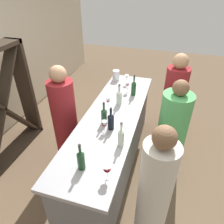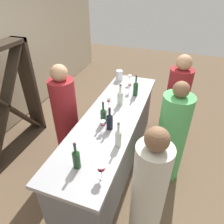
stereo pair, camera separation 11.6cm
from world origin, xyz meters
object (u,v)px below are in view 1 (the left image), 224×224
(person_left_guest, at_px, (173,103))
(wine_glass_far_right, at_px, (108,101))
(wine_glass_far_left, at_px, (104,125))
(person_server_behind, at_px, (65,121))
(wine_glass_near_right, at_px, (127,85))
(wine_glass_far_center, at_px, (127,77))
(water_pitcher, at_px, (116,75))
(wine_bottle_far_right_olive_green, at_px, (134,88))
(wine_bottle_second_left_clear_pale, at_px, (121,137))
(wine_bottle_rightmost_clear_pale, at_px, (119,97))
(wine_bottle_center_near_black, at_px, (111,121))
(wine_glass_near_left, at_px, (107,169))
(wine_bottle_second_right_olive_green, at_px, (104,116))
(person_right_guest, at_px, (171,135))
(person_center_guest, at_px, (153,199))
(wine_glass_near_center, at_px, (134,85))
(wine_bottle_leftmost_olive_green, at_px, (81,159))
(wine_rack, at_px, (1,108))

(person_left_guest, bearing_deg, wine_glass_far_right, 43.73)
(wine_glass_far_left, relative_size, person_server_behind, 0.10)
(wine_glass_near_right, bearing_deg, wine_glass_far_center, 15.73)
(wine_glass_far_center, xyz_separation_m, water_pitcher, (0.10, 0.21, -0.03))
(wine_bottle_far_right_olive_green, distance_m, wine_glass_far_left, 0.97)
(wine_bottle_second_left_clear_pale, xyz_separation_m, person_server_behind, (0.47, 0.94, -0.33))
(wine_glass_far_left, bearing_deg, wine_glass_near_right, -1.53)
(wine_bottle_far_right_olive_green, height_order, person_left_guest, person_left_guest)
(wine_bottle_rightmost_clear_pale, height_order, wine_glass_far_left, wine_bottle_rightmost_clear_pale)
(wine_bottle_center_near_black, height_order, wine_glass_far_left, wine_bottle_center_near_black)
(wine_glass_near_left, height_order, wine_glass_far_right, wine_glass_far_right)
(wine_bottle_second_right_olive_green, distance_m, person_right_guest, 0.97)
(person_left_guest, distance_m, person_right_guest, 0.81)
(wine_glass_near_left, relative_size, wine_glass_far_center, 1.02)
(wine_glass_far_left, distance_m, person_center_guest, 0.93)
(person_center_guest, bearing_deg, wine_bottle_second_left_clear_pale, -57.22)
(wine_glass_near_left, distance_m, wine_glass_far_right, 1.17)
(wine_bottle_far_right_olive_green, distance_m, wine_glass_far_center, 0.39)
(wine_glass_near_left, height_order, person_right_guest, person_right_guest)
(wine_bottle_second_left_clear_pale, relative_size, wine_glass_far_right, 1.72)
(wine_glass_far_right, height_order, person_server_behind, person_server_behind)
(wine_bottle_second_right_olive_green, bearing_deg, wine_bottle_second_left_clear_pale, -137.12)
(person_left_guest, distance_m, person_center_guest, 1.88)
(wine_glass_far_left, xyz_separation_m, person_left_guest, (1.29, -0.75, -0.33))
(wine_glass_near_right, height_order, wine_glass_far_right, wine_glass_far_right)
(wine_glass_near_left, bearing_deg, person_center_guest, -84.81)
(wine_glass_near_right, bearing_deg, person_server_behind, 135.24)
(wine_bottle_second_left_clear_pale, distance_m, person_left_guest, 1.58)
(wine_glass_near_left, xyz_separation_m, wine_glass_far_left, (0.63, 0.23, -0.02))
(wine_glass_near_center, xyz_separation_m, person_right_guest, (-0.59, -0.65, -0.38))
(person_center_guest, relative_size, person_server_behind, 1.02)
(wine_bottle_leftmost_olive_green, distance_m, person_center_guest, 0.76)
(wine_bottle_second_left_clear_pale, bearing_deg, wine_glass_near_left, 179.19)
(wine_glass_near_right, relative_size, wine_glass_far_left, 1.12)
(wine_bottle_rightmost_clear_pale, bearing_deg, wine_glass_far_left, 179.79)
(wine_rack, height_order, wine_glass_near_left, wine_rack)
(wine_bottle_second_left_clear_pale, height_order, wine_bottle_rightmost_clear_pale, wine_bottle_rightmost_clear_pale)
(wine_glass_near_left, relative_size, person_left_guest, 0.11)
(wine_bottle_leftmost_olive_green, distance_m, wine_bottle_rightmost_clear_pale, 1.22)
(wine_glass_far_left, height_order, wine_glass_far_center, wine_glass_far_center)
(wine_bottle_second_left_clear_pale, bearing_deg, wine_bottle_rightmost_clear_pale, 16.47)
(person_center_guest, bearing_deg, wine_bottle_leftmost_olive_green, -12.92)
(wine_glass_far_center, bearing_deg, wine_glass_near_center, -142.04)
(wine_glass_near_right, xyz_separation_m, wine_glass_far_left, (-1.04, 0.03, -0.02))
(wine_bottle_center_near_black, relative_size, water_pitcher, 1.70)
(wine_glass_near_right, distance_m, person_left_guest, 0.84)
(person_left_guest, relative_size, person_center_guest, 0.96)
(wine_bottle_leftmost_olive_green, height_order, wine_glass_near_right, wine_bottle_leftmost_olive_green)
(wine_glass_near_center, xyz_separation_m, person_left_guest, (0.21, -0.62, -0.34))
(wine_bottle_center_near_black, xyz_separation_m, wine_glass_near_right, (0.96, 0.03, 0.01))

